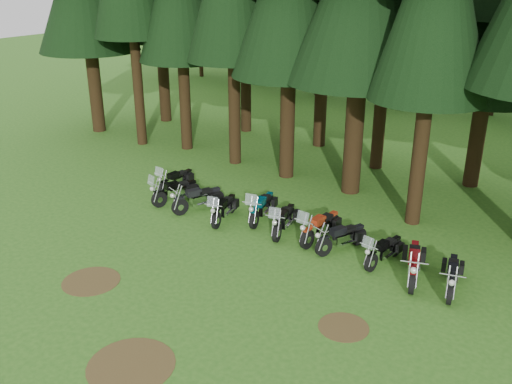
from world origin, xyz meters
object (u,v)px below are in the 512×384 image
motorcycle_0 (176,181)px  motorcycle_2 (198,199)px  motorcycle_1 (176,192)px  motorcycle_5 (284,221)px  motorcycle_8 (384,251)px  motorcycle_3 (224,209)px  motorcycle_10 (452,277)px  motorcycle_4 (262,208)px  motorcycle_7 (342,238)px  motorcycle_9 (413,264)px  motorcycle_6 (320,227)px

motorcycle_0 → motorcycle_2: size_ratio=0.98×
motorcycle_1 → motorcycle_5: size_ratio=1.00×
motorcycle_0 → motorcycle_8: size_ratio=1.03×
motorcycle_3 → motorcycle_8: (6.35, 0.48, -0.02)m
motorcycle_10 → motorcycle_4: bearing=158.8°
motorcycle_8 → motorcycle_2: bearing=-168.9°
motorcycle_10 → motorcycle_5: bearing=161.5°
motorcycle_7 → motorcycle_3: bearing=-152.5°
motorcycle_1 → motorcycle_9: 10.20m
motorcycle_2 → motorcycle_9: size_ratio=0.94×
motorcycle_6 → motorcycle_7: 0.99m
motorcycle_6 → motorcycle_7: size_ratio=1.14×
motorcycle_0 → motorcycle_2: (2.18, -1.04, 0.02)m
motorcycle_1 → motorcycle_3: (2.70, -0.19, -0.02)m
motorcycle_10 → motorcycle_1: bearing=164.2°
motorcycle_4 → motorcycle_9: motorcycle_4 is taller
motorcycle_3 → motorcycle_1: bearing=159.8°
motorcycle_6 → motorcycle_10: bearing=-3.0°
motorcycle_1 → motorcycle_8: bearing=17.8°
motorcycle_3 → motorcycle_9: size_ratio=0.92×
motorcycle_5 → motorcycle_10: motorcycle_5 is taller
motorcycle_4 → motorcycle_8: 5.22m
motorcycle_8 → motorcycle_10: 2.36m
motorcycle_0 → motorcycle_1: bearing=-48.7°
motorcycle_7 → motorcycle_4: bearing=-164.7°
motorcycle_7 → motorcycle_9: motorcycle_9 is taller
motorcycle_7 → motorcycle_10: bearing=16.8°
motorcycle_10 → motorcycle_7: bearing=159.5°
motorcycle_4 → motorcycle_5: 1.36m
motorcycle_2 → motorcycle_4: motorcycle_4 is taller
motorcycle_0 → motorcycle_5: size_ratio=0.95×
motorcycle_3 → motorcycle_0: bearing=145.7°
motorcycle_5 → motorcycle_9: bearing=-19.1°
motorcycle_1 → motorcycle_8: (9.05, 0.29, -0.04)m
motorcycle_2 → motorcycle_7: 6.21m
motorcycle_1 → motorcycle_9: motorcycle_1 is taller
motorcycle_3 → motorcycle_9: motorcycle_3 is taller
motorcycle_8 → motorcycle_10: motorcycle_8 is taller
motorcycle_7 → motorcycle_9: 2.73m
motorcycle_1 → motorcycle_8: 9.05m
motorcycle_5 → motorcycle_8: 3.91m
motorcycle_3 → motorcycle_9: bearing=-15.2°
motorcycle_1 → motorcycle_5: 5.14m
motorcycle_9 → motorcycle_10: 1.19m
motorcycle_1 → motorcycle_7: size_ratio=1.08×
motorcycle_3 → motorcycle_10: 8.69m
motorcycle_6 → motorcycle_10: (4.87, -0.54, -0.04)m
motorcycle_3 → motorcycle_6: (3.82, 0.71, 0.04)m
motorcycle_9 → motorcycle_0: bearing=154.7°
motorcycle_0 → motorcycle_4: size_ratio=0.92×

